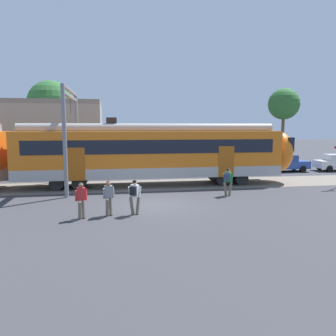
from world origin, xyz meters
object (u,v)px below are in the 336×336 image
(pedestrian_red, at_px, (81,198))
(pedestrian_green, at_px, (228,179))
(pedestrian_white, at_px, (135,194))
(parked_car_blue, at_px, (286,163))
(pedestrian_grey, at_px, (109,195))

(pedestrian_red, bearing_deg, pedestrian_green, 24.27)
(pedestrian_red, distance_m, pedestrian_green, 8.91)
(pedestrian_white, xyz_separation_m, parked_car_blue, (14.64, 12.74, -0.21))
(pedestrian_red, height_order, pedestrian_green, same)
(pedestrian_white, distance_m, parked_car_blue, 19.41)
(pedestrian_green, distance_m, parked_car_blue, 12.95)
(pedestrian_red, distance_m, pedestrian_white, 2.41)
(pedestrian_red, relative_size, pedestrian_grey, 1.00)
(pedestrian_grey, distance_m, pedestrian_green, 7.69)
(parked_car_blue, bearing_deg, pedestrian_green, -133.47)
(pedestrian_red, height_order, pedestrian_white, same)
(pedestrian_white, bearing_deg, pedestrian_red, -172.26)
(pedestrian_red, distance_m, parked_car_blue, 21.46)
(parked_car_blue, bearing_deg, pedestrian_white, -138.98)
(pedestrian_grey, bearing_deg, pedestrian_green, 25.78)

